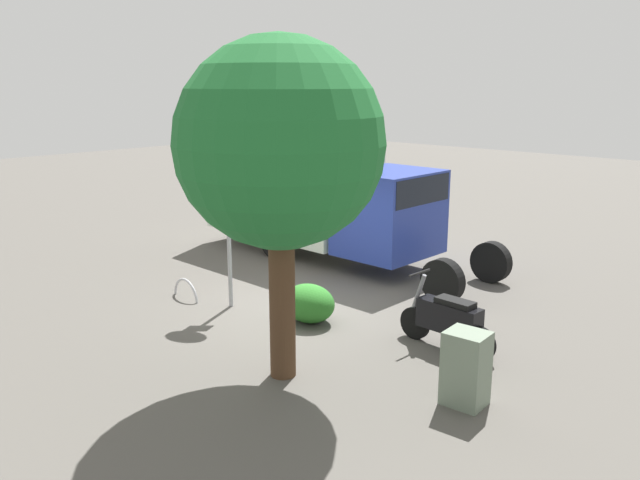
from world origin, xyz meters
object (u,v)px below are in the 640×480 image
Objects in this scene: box_truck_near at (318,192)px; stop_sign at (227,207)px; street_tree at (280,146)px; utility_cabinet at (466,368)px; motorcycle at (448,320)px; bike_rack_hoop at (186,298)px.

stop_sign reaches higher than box_truck_near.
street_tree is 3.94m from utility_cabinet.
box_truck_near is 4.37× the size of motorcycle.
street_tree is at bearing -50.49° from box_truck_near.
motorcycle is at bearing -165.04° from bike_rack_hoop.
street_tree is 5.78× the size of bike_rack_hoop.
motorcycle is 1.83m from utility_cabinet.
street_tree is (-2.94, 1.39, 1.43)m from stop_sign.
bike_rack_hoop is (3.97, -1.07, -3.42)m from street_tree.
stop_sign is 3.55m from street_tree.
box_truck_near is 8.12m from utility_cabinet.
box_truck_near is at bearing -32.47° from utility_cabinet.
motorcycle is 5.46m from bike_rack_hoop.
stop_sign reaches higher than motorcycle.
stop_sign is (4.22, 1.08, 1.46)m from motorcycle.
bike_rack_hoop is at bearing 17.63° from motorcycle.
motorcycle is 4.60m from stop_sign.
utility_cabinet is (-1.16, 1.41, -0.00)m from motorcycle.
box_truck_near is 4.25m from stop_sign.
street_tree is (1.29, 2.48, 2.89)m from motorcycle.
street_tree reaches higher than bike_rack_hoop.
box_truck_near is 6.43m from motorcycle.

